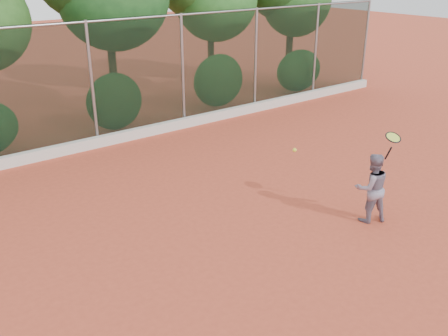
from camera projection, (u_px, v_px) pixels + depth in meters
ground at (256, 245)px, 9.38m from camera, size 80.00×80.00×0.00m
concrete_curb at (100, 141)px, 14.31m from camera, size 24.00×0.20×0.30m
tennis_player at (371, 188)px, 10.02m from camera, size 0.88×0.80×1.46m
chainlink_fence at (92, 81)px, 13.78m from camera, size 24.09×0.09×3.50m
tennis_racket at (393, 139)px, 9.77m from camera, size 0.39×0.38×0.58m
tennis_ball_in_flight at (295, 150)px, 8.98m from camera, size 0.07×0.07×0.07m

